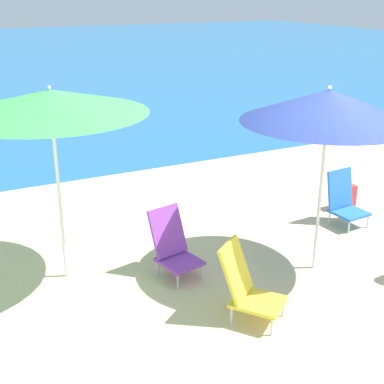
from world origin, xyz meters
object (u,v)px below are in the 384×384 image
at_px(beach_umbrella_green, 50,102).
at_px(backpack_red, 345,197).
at_px(beach_chair_yellow, 246,285).
at_px(beach_umbrella_navy, 328,106).
at_px(beach_chair_blue, 344,200).
at_px(beach_chair_purple, 173,245).

bearing_deg(beach_umbrella_green, backpack_red, 1.97).
height_order(beach_umbrella_green, beach_chair_yellow, beach_umbrella_green).
relative_size(beach_umbrella_navy, beach_chair_blue, 2.84).
height_order(beach_chair_yellow, beach_chair_purple, beach_chair_yellow).
bearing_deg(beach_chair_blue, beach_umbrella_green, 171.53).
bearing_deg(beach_chair_purple, beach_umbrella_green, 144.86).
xyz_separation_m(beach_umbrella_navy, beach_chair_yellow, (-1.27, -0.50, -1.57)).
distance_m(beach_chair_yellow, beach_chair_blue, 2.81).
height_order(beach_umbrella_navy, beach_chair_yellow, beach_umbrella_navy).
bearing_deg(beach_umbrella_green, beach_chair_blue, -3.85).
xyz_separation_m(beach_umbrella_green, beach_chair_yellow, (1.41, -1.62, -1.66)).
distance_m(beach_chair_purple, backpack_red, 3.20).
relative_size(beach_chair_yellow, backpack_red, 2.23).
height_order(beach_umbrella_navy, backpack_red, beach_umbrella_navy).
bearing_deg(beach_umbrella_navy, beach_chair_blue, 35.87).
xyz_separation_m(beach_chair_yellow, backpack_red, (2.85, 1.77, -0.19)).
relative_size(beach_chair_yellow, beach_chair_purple, 1.02).
relative_size(beach_umbrella_green, beach_chair_yellow, 2.78).
distance_m(beach_umbrella_navy, beach_chair_purple, 2.30).
xyz_separation_m(beach_umbrella_green, beach_umbrella_navy, (2.68, -1.12, -0.08)).
bearing_deg(beach_chair_purple, beach_chair_yellow, -88.49).
xyz_separation_m(beach_umbrella_green, beach_chair_blue, (3.86, -0.26, -1.67)).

